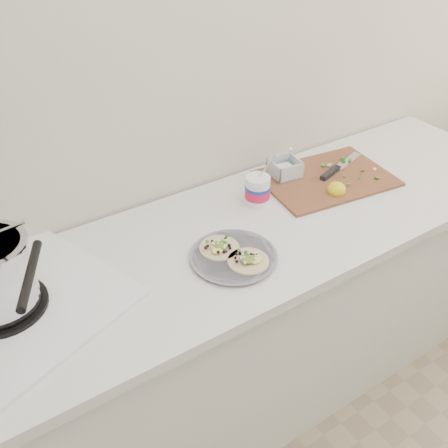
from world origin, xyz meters
TOP-DOWN VIEW (x-y plane):
  - counter at (0.00, 1.43)m, footprint 2.44×0.66m
  - taco_plate at (-0.10, 1.31)m, footprint 0.27×0.27m
  - tub at (0.15, 1.53)m, footprint 0.09×0.09m
  - cutboard at (0.46, 1.53)m, footprint 0.53×0.40m

SIDE VIEW (x-z plane):
  - counter at x=0.00m, z-range 0.00..0.90m
  - taco_plate at x=-0.10m, z-range 0.90..0.94m
  - cutboard at x=0.46m, z-range 0.88..0.96m
  - tub at x=0.15m, z-range 0.86..1.07m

